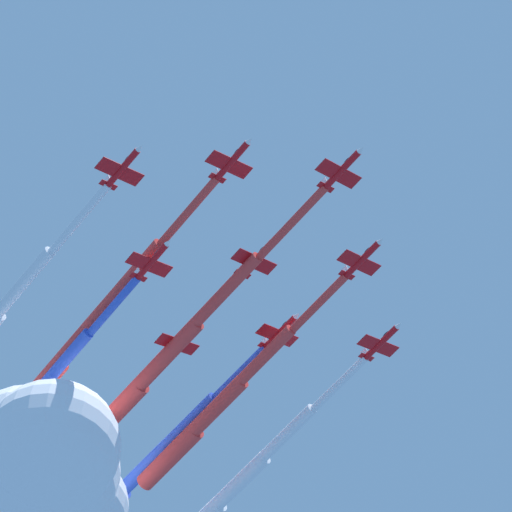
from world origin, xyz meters
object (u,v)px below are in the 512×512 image
Objects in this scene: jet_starboard_inner at (78,341)px; jet_port_mid at (114,413)px; jet_trail_port at (19,417)px; jet_trail_starboard at (33,504)px; jet_lead at (161,362)px; jet_starboard_mid at (237,486)px; jet_port_inner at (214,411)px; jet_starboard_outer at (140,473)px.

jet_starboard_inner reaches higher than jet_port_mid.
jet_port_mid is 17.45m from jet_trail_port.
jet_trail_starboard is at bearing 5.65° from jet_port_mid.
jet_lead is 15.75m from jet_starboard_inner.
jet_trail_starboard is (19.03, -11.91, 0.72)m from jet_trail_port.
jet_trail_port is at bearing 81.33° from jet_starboard_mid.
jet_trail_port is (19.97, 29.85, 0.05)m from jet_port_inner.
jet_port_inner is at bearing -92.65° from jet_starboard_inner.
jet_port_inner reaches higher than jet_starboard_mid.
jet_trail_port is 0.88× the size of jet_trail_starboard.
jet_lead is 30.32m from jet_starboard_outer.
jet_trail_port is (9.34, 14.72, -0.62)m from jet_port_mid.
jet_starboard_outer is (21.90, -24.77, -0.13)m from jet_starboard_inner.
jet_trail_starboard reaches higher than jet_port_inner.
jet_starboard_outer is 0.88× the size of jet_trail_starboard.
jet_trail_starboard is (39.01, 17.94, 0.77)m from jet_port_inner.
jet_lead is 1.15× the size of jet_starboard_mid.
jet_port_inner is 0.98× the size of jet_starboard_outer.
jet_lead reaches higher than jet_starboard_mid.
jet_starboard_inner is at bearing 165.35° from jet_trail_starboard.
jet_starboard_outer is (28.15, -10.74, 3.35)m from jet_lead.
jet_lead is 15.68m from jet_port_mid.
jet_port_mid reaches higher than jet_trail_port.
jet_port_mid is 17.61m from jet_starboard_outer.
jet_starboard_outer is at bearing -48.52° from jet_starboard_inner.
jet_trail_starboard reaches higher than jet_starboard_mid.
jet_starboard_outer is (9.75, 16.04, 3.39)m from jet_starboard_mid.
jet_port_inner is (4.97, -13.77, 0.19)m from jet_lead.
jet_starboard_mid is at bearing -44.08° from jet_port_inner.
jet_starboard_inner is 15.96m from jet_port_mid.
jet_port_mid is at bearing 54.91° from jet_port_inner.
jet_trail_port reaches higher than jet_starboard_mid.
jet_starboard_inner reaches higher than jet_starboard_outer.
jet_starboard_mid is 1.00× the size of jet_trail_port.
jet_port_inner is 28.02m from jet_starboard_inner.
jet_port_inner reaches higher than jet_lead.
jet_starboard_outer reaches higher than jet_trail_starboard.
jet_port_inner is at bearing -125.09° from jet_port_mid.
jet_port_inner is at bearing -172.56° from jet_starboard_outer.
jet_trail_port reaches higher than jet_port_inner.
jet_starboard_inner is 1.07× the size of jet_starboard_outer.
jet_starboard_inner is 19.08m from jet_trail_port.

